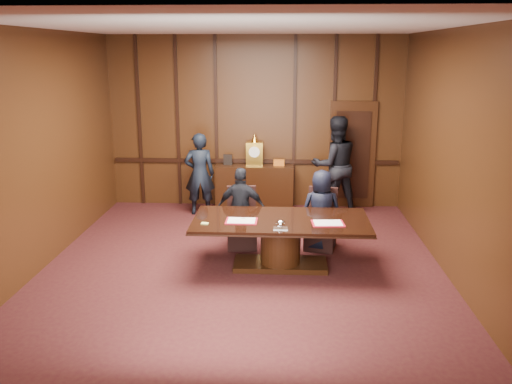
{
  "coord_description": "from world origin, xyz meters",
  "views": [
    {
      "loc": [
        0.61,
        -7.6,
        3.18
      ],
      "look_at": [
        0.18,
        0.53,
        1.05
      ],
      "focal_mm": 38.0,
      "sensor_mm": 36.0,
      "label": 1
    }
  ],
  "objects_px": {
    "conference_table": "(281,235)",
    "signatory_right": "(321,210)",
    "sideboard": "(255,185)",
    "witness_left": "(200,174)",
    "signatory_left": "(242,208)",
    "witness_right": "(335,165)"
  },
  "relations": [
    {
      "from": "signatory_left",
      "to": "witness_right",
      "type": "distance_m",
      "value": 2.72
    },
    {
      "from": "conference_table",
      "to": "witness_right",
      "type": "bearing_deg",
      "value": 70.3
    },
    {
      "from": "sideboard",
      "to": "signatory_left",
      "type": "height_order",
      "value": "sideboard"
    },
    {
      "from": "witness_left",
      "to": "witness_right",
      "type": "bearing_deg",
      "value": 175.23
    },
    {
      "from": "signatory_left",
      "to": "conference_table",
      "type": "bearing_deg",
      "value": 135.26
    },
    {
      "from": "sideboard",
      "to": "witness_left",
      "type": "bearing_deg",
      "value": -155.31
    },
    {
      "from": "sideboard",
      "to": "signatory_right",
      "type": "bearing_deg",
      "value": -62.92
    },
    {
      "from": "signatory_left",
      "to": "signatory_right",
      "type": "height_order",
      "value": "signatory_left"
    },
    {
      "from": "witness_left",
      "to": "sideboard",
      "type": "bearing_deg",
      "value": -164.59
    },
    {
      "from": "conference_table",
      "to": "signatory_right",
      "type": "xyz_separation_m",
      "value": [
        0.65,
        0.8,
        0.16
      ]
    },
    {
      "from": "conference_table",
      "to": "witness_left",
      "type": "height_order",
      "value": "witness_left"
    },
    {
      "from": "witness_right",
      "to": "conference_table",
      "type": "bearing_deg",
      "value": 55.45
    },
    {
      "from": "signatory_right",
      "to": "witness_right",
      "type": "relative_size",
      "value": 0.68
    },
    {
      "from": "sideboard",
      "to": "signatory_right",
      "type": "distance_m",
      "value": 2.68
    },
    {
      "from": "signatory_left",
      "to": "witness_left",
      "type": "distance_m",
      "value": 2.14
    },
    {
      "from": "sideboard",
      "to": "signatory_left",
      "type": "relative_size",
      "value": 1.18
    },
    {
      "from": "sideboard",
      "to": "witness_right",
      "type": "relative_size",
      "value": 0.82
    },
    {
      "from": "witness_right",
      "to": "signatory_left",
      "type": "bearing_deg",
      "value": 36.39
    },
    {
      "from": "conference_table",
      "to": "witness_left",
      "type": "distance_m",
      "value": 3.17
    },
    {
      "from": "sideboard",
      "to": "signatory_right",
      "type": "height_order",
      "value": "sideboard"
    },
    {
      "from": "signatory_left",
      "to": "witness_left",
      "type": "bearing_deg",
      "value": -56.43
    },
    {
      "from": "witness_left",
      "to": "witness_right",
      "type": "height_order",
      "value": "witness_right"
    }
  ]
}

